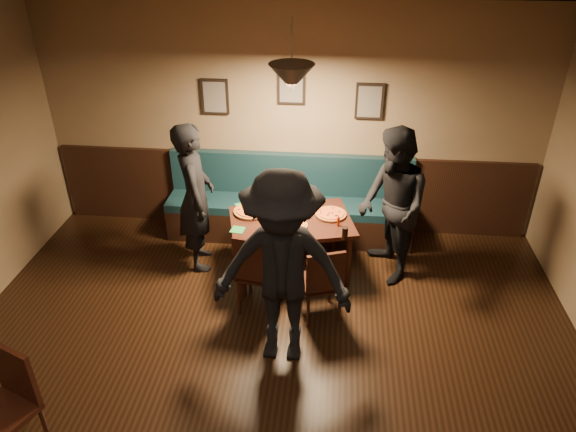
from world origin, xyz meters
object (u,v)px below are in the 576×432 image
object	(u,v)px
diner_left	(195,197)
soda_glass	(345,233)
dining_table	(291,247)
diner_front	(282,271)
booth_bench	(289,201)
chair_near_right	(320,280)
cafe_chair_far	(0,413)
tabasco_bottle	(338,221)
diner_right	(392,207)
chair_near_left	(260,270)

from	to	relation	value
diner_left	soda_glass	bearing A→B (deg)	-118.83
dining_table	diner_front	distance (m)	1.39
booth_bench	soda_glass	distance (m)	1.33
booth_bench	chair_near_right	world-z (taller)	booth_bench
cafe_chair_far	chair_near_right	bearing A→B (deg)	-117.93
diner_front	tabasco_bottle	xyz separation A→B (m)	(0.47, 1.19, -0.18)
chair_near_right	diner_right	distance (m)	1.15
chair_near_right	diner_right	size ratio (longest dim) A/B	0.49
diner_left	chair_near_right	bearing A→B (deg)	-133.38
chair_near_left	chair_near_right	bearing A→B (deg)	3.29
chair_near_left	diner_left	bearing A→B (deg)	147.74
diner_left	diner_front	distance (m)	1.76
soda_glass	cafe_chair_far	world-z (taller)	cafe_chair_far
chair_near_left	diner_front	bearing A→B (deg)	-55.93
chair_near_left	diner_right	xyz separation A→B (m)	(1.33, 0.71, 0.40)
diner_right	diner_front	distance (m)	1.70
chair_near_right	diner_left	size ratio (longest dim) A/B	0.50
dining_table	cafe_chair_far	bearing A→B (deg)	-140.80
dining_table	soda_glass	bearing A→B (deg)	-43.45
dining_table	chair_near_left	world-z (taller)	chair_near_left
chair_near_left	cafe_chair_far	xyz separation A→B (m)	(-1.62, -1.92, 0.00)
booth_bench	diner_right	distance (m)	1.41
dining_table	cafe_chair_far	world-z (taller)	cafe_chair_far
booth_bench	cafe_chair_far	xyz separation A→B (m)	(-1.77, -3.34, -0.03)
dining_table	diner_right	world-z (taller)	diner_right
booth_bench	diner_right	world-z (taller)	diner_right
diner_front	soda_glass	size ratio (longest dim) A/B	13.80
dining_table	tabasco_bottle	distance (m)	0.66
chair_near_left	chair_near_right	xyz separation A→B (m)	(0.61, -0.07, -0.04)
dining_table	chair_near_right	distance (m)	0.77
diner_right	diner_left	bearing A→B (deg)	-107.75
diner_left	diner_right	distance (m)	2.14
soda_glass	tabasco_bottle	distance (m)	0.26
soda_glass	cafe_chair_far	distance (m)	3.32
diner_left	soda_glass	world-z (taller)	diner_left
diner_right	tabasco_bottle	size ratio (longest dim) A/B	13.17
booth_bench	cafe_chair_far	bearing A→B (deg)	-117.98
dining_table	tabasco_bottle	bearing A→B (deg)	-22.10
booth_bench	soda_glass	world-z (taller)	booth_bench
diner_left	tabasco_bottle	size ratio (longest dim) A/B	13.06
chair_near_left	booth_bench	bearing A→B (deg)	93.25
diner_front	chair_near_right	bearing A→B (deg)	63.37
booth_bench	diner_left	distance (m)	1.24
dining_table	diner_front	size ratio (longest dim) A/B	0.69
dining_table	diner_front	bearing A→B (deg)	-102.67
diner_left	diner_front	size ratio (longest dim) A/B	0.92
diner_left	diner_front	xyz separation A→B (m)	(1.11, -1.37, 0.08)
chair_near_right	cafe_chair_far	world-z (taller)	cafe_chair_far
booth_bench	diner_front	xyz separation A→B (m)	(0.14, -2.05, 0.44)
diner_left	diner_front	world-z (taller)	diner_front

